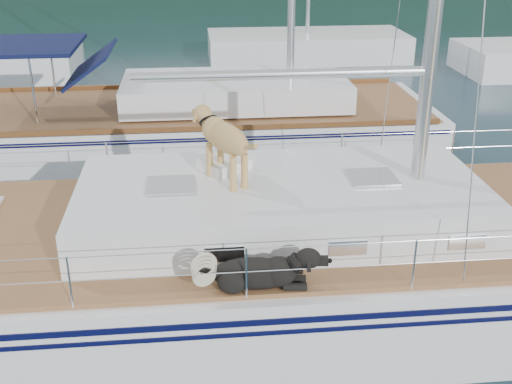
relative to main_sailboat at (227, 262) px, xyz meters
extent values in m
plane|color=black|center=(-0.09, 0.00, -0.68)|extent=(120.00, 120.00, 0.00)
cube|color=white|center=(-0.09, 0.00, -0.18)|extent=(12.00, 3.80, 1.40)
cube|color=#9C693E|center=(-0.09, 0.00, 0.55)|extent=(11.52, 3.50, 0.06)
cube|color=white|center=(0.71, 0.00, 0.86)|extent=(5.20, 2.50, 0.55)
cylinder|color=silver|center=(0.71, 0.00, 2.53)|extent=(3.60, 0.12, 0.12)
cylinder|color=silver|center=(-0.09, -1.74, 1.14)|extent=(10.56, 0.01, 0.01)
cylinder|color=silver|center=(-0.09, 1.75, 1.14)|extent=(10.56, 0.01, 0.01)
cube|color=blue|center=(-1.13, 1.31, 0.61)|extent=(0.68, 0.53, 0.05)
cube|color=white|center=(0.01, 0.53, 1.21)|extent=(0.76, 0.74, 0.15)
torus|color=beige|center=(-0.33, -1.69, 0.94)|extent=(0.39, 0.23, 0.37)
cube|color=white|center=(-0.65, 6.07, -0.23)|extent=(11.00, 3.50, 1.30)
cube|color=#9C693E|center=(-0.65, 6.07, 0.42)|extent=(10.56, 3.29, 0.06)
cube|color=white|center=(0.55, 6.07, 0.77)|extent=(4.80, 2.30, 0.55)
cube|color=#0E153D|center=(-3.85, 6.07, 1.82)|extent=(2.40, 2.30, 0.08)
cube|color=white|center=(3.91, 16.00, -0.28)|extent=(7.20, 3.00, 1.10)
camera|label=1|loc=(-0.38, -7.51, 4.30)|focal=45.00mm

